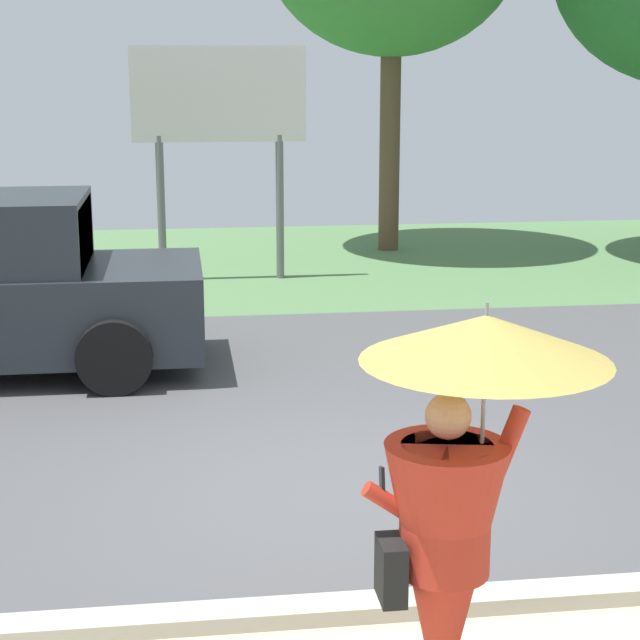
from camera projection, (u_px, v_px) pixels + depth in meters
The scene contains 3 objects.
ground_plane at pixel (290, 385), 11.14m from camera, with size 40.00×22.00×0.20m.
monk_pedestrian at pixel (456, 498), 5.08m from camera, with size 1.18×1.18×2.13m.
roadside_billboard at pixel (219, 111), 15.87m from camera, with size 2.60×0.12×3.50m.
Camera 1 is at (-1.11, -7.69, 3.17)m, focal length 59.85 mm.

